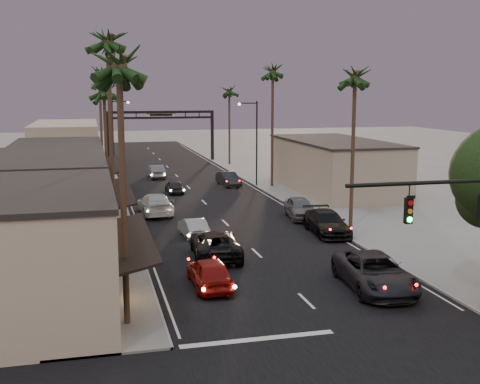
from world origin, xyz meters
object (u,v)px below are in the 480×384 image
streetlight_right (254,136)px  palm_la (119,56)px  palm_lb (107,35)px  palm_lc (104,86)px  oncoming_pickup (215,244)px  oncoming_silver (193,227)px  palm_rc (229,88)px  palm_ld (99,70)px  palm_far (99,82)px  palm_rb (273,68)px  curbside_near (375,272)px  palm_ra (355,71)px  curbside_black (327,223)px  streetlight_left (115,131)px  arch (161,123)px  oncoming_red (210,272)px

streetlight_right → palm_la: size_ratio=0.68×
palm_lb → palm_lc: (0.00, 14.00, -2.92)m
oncoming_pickup → oncoming_silver: (-0.44, 5.50, -0.17)m
palm_rc → oncoming_silver: palm_rc is taller
palm_ld → palm_far: palm_ld is taller
palm_lc → palm_rb: 19.07m
palm_rc → palm_lb: bearing=-112.3°
palm_la → palm_lb: palm_lb is taller
curbside_near → palm_far: bearing=105.9°
palm_ra → oncoming_pickup: bearing=-154.9°
palm_far → curbside_black: size_ratio=2.33×
streetlight_right → palm_ld: (-15.52, 10.00, 7.09)m
streetlight_left → palm_la: size_ratio=0.68×
oncoming_silver → curbside_black: curbside_black is taller
palm_lc → curbside_black: 22.08m
palm_lc → palm_rb: bearing=24.9°
oncoming_pickup → curbside_near: size_ratio=0.94×
palm_ra → palm_far: (-16.90, 54.00, 0.00)m
arch → palm_far: size_ratio=1.15×
palm_la → palm_far: same height
palm_rc → palm_far: bearing=140.4°
palm_lb → oncoming_red: bearing=-63.1°
oncoming_pickup → curbside_black: bearing=-150.3°
palm_ld → palm_ra: 35.47m
streetlight_left → palm_rc: bearing=21.1°
palm_rb → palm_la: bearing=-116.2°
curbside_near → arch: bearing=99.4°
streetlight_left → palm_far: palm_far is taller
palm_rc → curbside_near: 54.16m
palm_ra → oncoming_red: bearing=-139.7°
oncoming_pickup → curbside_black: (8.90, 4.05, -0.01)m
arch → palm_lc: palm_lc is taller
palm_rb → curbside_black: (-2.40, -21.25, -11.59)m
oncoming_pickup → streetlight_right: bearing=-104.9°
arch → palm_ra: palm_ra is taller
palm_ra → palm_la: bearing=-138.9°
palm_rb → oncoming_pickup: palm_rb is taller
oncoming_silver → curbside_black: 9.46m
arch → palm_ra: size_ratio=1.15×
palm_ld → palm_rb: same height
palm_ld → oncoming_red: 43.62m
oncoming_pickup → palm_lb: bearing=-24.0°
streetlight_left → oncoming_pickup: (4.22, -39.30, -4.49)m
palm_lb → oncoming_silver: (5.45, 2.20, -12.71)m
streetlight_right → palm_lb: bearing=-124.0°
palm_rb → oncoming_red: bearing=-112.5°
palm_far → streetlight_right: bearing=-65.2°
palm_lb → palm_rc: bearing=67.7°
streetlight_left → palm_ra: palm_ra is taller
streetlight_left → curbside_black: 37.88m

